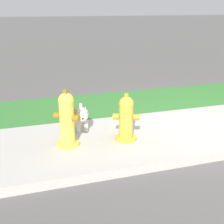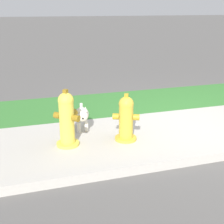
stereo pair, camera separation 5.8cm
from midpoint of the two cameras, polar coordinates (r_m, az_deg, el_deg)
name	(u,v)px [view 2 (the right image)]	position (r m, az deg, el deg)	size (l,w,h in m)	color
ground_plane	(213,127)	(5.39, 18.27, -2.56)	(120.00, 120.00, 0.00)	#5B5956
sidewalk_pavement	(213,126)	(5.38, 18.27, -2.51)	(18.00, 1.83, 0.01)	#BCB7AD
grass_verge	(166,98)	(6.77, 10.03, 2.46)	(18.00, 1.61, 0.01)	#387A33
fire_hydrant_near_corner	(67,119)	(4.34, -7.87, -1.30)	(0.35, 0.35, 0.82)	yellow
fire_hydrant_far_end	(126,118)	(4.50, 2.96, -1.18)	(0.39, 0.37, 0.71)	gold
small_white_dog	(82,115)	(4.88, -5.15, -0.64)	(0.26, 0.49, 0.45)	silver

